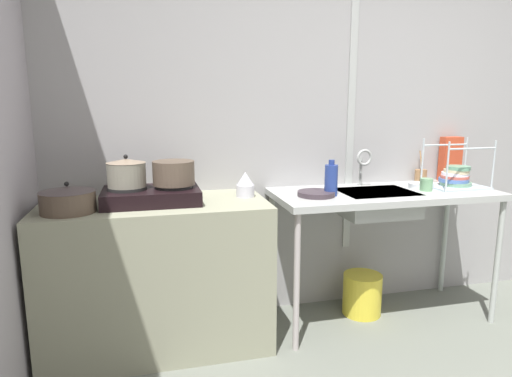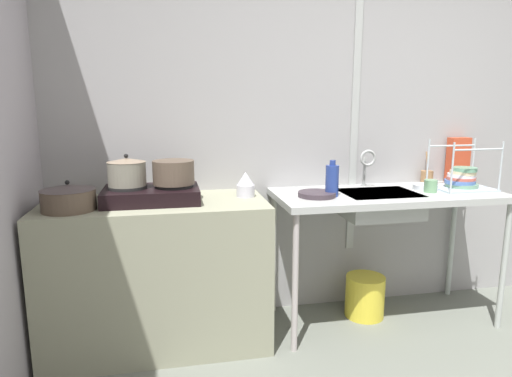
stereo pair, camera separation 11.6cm
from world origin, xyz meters
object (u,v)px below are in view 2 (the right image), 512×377
Objects in this scene: small_bowl_on_drainboard at (425,187)px; faucet at (367,162)px; stove at (151,194)px; bucket_on_floor at (365,296)px; pot_on_right_burner at (174,172)px; dish_rack at (462,179)px; sink_basin at (379,204)px; frying_pan at (317,194)px; cup_by_rack at (431,186)px; bottle_by_sink at (332,180)px; cereal_box at (458,160)px; pot_on_left_burner at (127,172)px; percolator at (246,185)px; pot_beside_stove at (68,197)px; utensil_jar at (427,177)px.

faucet is at bearing 155.20° from small_bowl_on_drainboard.
stove is 1.57m from bucket_on_floor.
pot_on_right_burner is 0.65× the size of dish_rack.
sink_basin is 2.08× the size of frying_pan.
cup_by_rack reaches higher than frying_pan.
bottle_by_sink is 0.69× the size of cereal_box.
pot_on_left_burner is 0.45× the size of sink_basin.
pot_on_right_burner is 0.86m from frying_pan.
bottle_by_sink is (0.51, -0.09, 0.02)m from percolator.
bucket_on_floor is at bearing 2.35° from pot_on_left_burner.
frying_pan is 0.84m from bucket_on_floor.
pot_beside_stove is at bearing -176.88° from frying_pan.
dish_rack reaches higher than small_bowl_on_drainboard.
stove is at bearing -175.14° from cereal_box.
stove is at bearing -175.54° from percolator.
pot_on_left_burner is (-0.13, -0.00, 0.13)m from stove.
faucet is at bearing 8.04° from pot_on_right_burner.
cereal_box reaches higher than sink_basin.
sink_basin is 0.79m from cereal_box.
pot_on_left_burner reaches higher than frying_pan.
frying_pan is (-0.42, -0.22, -0.16)m from faucet.
pot_beside_stove is 1.83m from faucet.
pot_on_left_burner is at bearing -179.35° from small_bowl_on_drainboard.
bucket_on_floor is (-0.61, 0.05, -0.79)m from dish_rack.
dish_rack is 0.25m from small_bowl_on_drainboard.
pot_on_right_burner reaches higher than small_bowl_on_drainboard.
pot_on_right_burner is 2.90× the size of cup_by_rack.
percolator is at bearing -178.70° from bucket_on_floor.
pot_beside_stove is 1.76× the size of small_bowl_on_drainboard.
bucket_on_floor is at bearing 161.99° from cup_by_rack.
frying_pan is (0.84, -0.04, -0.15)m from pot_on_right_burner.
pot_on_left_burner reaches higher than percolator.
pot_beside_stove reaches higher than stove.
dish_rack is 2.27× the size of small_bowl_on_drainboard.
pot_on_right_burner is at bearing 177.14° from frying_pan.
pot_on_left_burner reaches higher than sink_basin.
frying_pan is (0.97, -0.04, -0.03)m from stove.
utensil_jar reaches higher than cup_by_rack.
pot_on_left_burner is 1.11m from frying_pan.
cup_by_rack is at bearing -1.78° from stove.
cup_by_rack is 0.51m from cereal_box.
stove is 0.97m from frying_pan.
faucet is 0.90m from bucket_on_floor.
stove is 2.27× the size of pot_on_right_burner.
frying_pan is 1.19m from cereal_box.
utensil_jar is (1.75, 0.24, -0.12)m from pot_on_right_burner.
pot_on_left_burner is 1.85m from cup_by_rack.
pot_on_right_burner is 1.56× the size of percolator.
bucket_on_floor is (0.30, 0.11, -0.82)m from bottle_by_sink.
dish_rack is (1.01, 0.05, 0.05)m from frying_pan.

